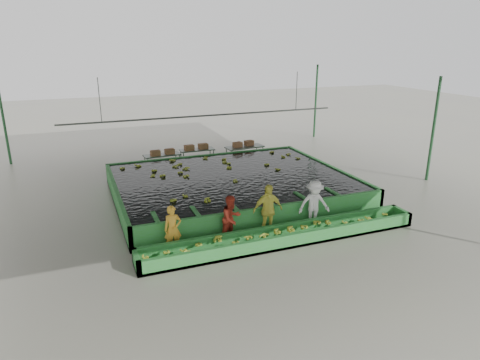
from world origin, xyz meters
name	(u,v)px	position (x,y,z in m)	size (l,w,h in m)	color
ground	(244,206)	(0.00, 0.00, 0.00)	(80.00, 80.00, 0.00)	gray
shed_roof	(245,83)	(0.00, 0.00, 5.00)	(20.00, 22.00, 0.04)	gray
shed_posts	(245,148)	(0.00, 0.00, 2.50)	(20.00, 22.00, 5.00)	#22512C
flotation_tank	(232,185)	(0.00, 1.50, 0.45)	(10.00, 8.00, 0.90)	#2B7E33
tank_water	(232,177)	(0.00, 1.50, 0.85)	(9.70, 7.70, 0.00)	black
sorting_trough	(284,236)	(0.00, -3.60, 0.25)	(10.00, 1.00, 0.50)	#2B7E33
cableway_rail	(207,116)	(0.00, 5.00, 3.00)	(0.08, 0.08, 14.00)	#59605B
rail_hanger_left	(100,100)	(-5.00, 5.00, 4.00)	(0.04, 0.04, 2.00)	#59605B
rail_hanger_right	(297,91)	(5.00, 5.00, 4.00)	(0.04, 0.04, 2.00)	#59605B
worker_a	(173,229)	(-3.62, -2.80, 0.78)	(0.57, 0.37, 1.56)	gold
worker_b	(231,219)	(-1.61, -2.80, 0.82)	(0.80, 0.62, 1.64)	#A52B1C
worker_c	(268,210)	(-0.26, -2.80, 0.93)	(1.10, 0.46, 1.87)	#E2DE4D
worker_d	(314,204)	(1.60, -2.80, 0.89)	(1.15, 0.66, 1.78)	silver
packing_table_left	(163,162)	(-2.06, 6.44, 0.43)	(1.89, 0.76, 0.86)	#59605B
packing_table_mid	(197,157)	(-0.03, 6.88, 0.43)	(1.88, 0.75, 0.85)	#59605B
packing_table_right	(245,155)	(2.49, 6.11, 0.48)	(2.12, 0.85, 0.96)	#59605B
box_stack_left	(163,155)	(-2.05, 6.35, 0.86)	(1.25, 0.35, 0.27)	brown
box_stack_mid	(196,149)	(-0.09, 6.83, 0.85)	(1.31, 0.36, 0.28)	brown
box_stack_right	(243,146)	(2.44, 6.20, 0.96)	(1.24, 0.34, 0.27)	brown
floating_bananas	(226,172)	(0.00, 2.30, 0.85)	(9.20, 6.27, 0.13)	#8EA128
trough_bananas	(285,232)	(0.00, -3.60, 0.40)	(9.50, 0.63, 0.13)	#8EA128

